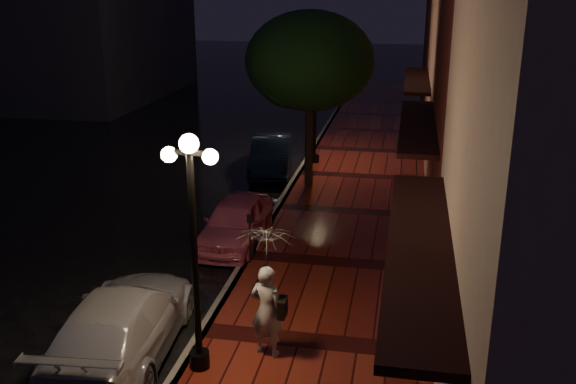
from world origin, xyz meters
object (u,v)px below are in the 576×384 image
Objects in this scene: street_tree at (310,64)px; woman_with_umbrella at (267,273)px; streetlamp_far at (315,99)px; parking_meter at (250,233)px; silver_car at (122,323)px; pink_car at (236,222)px; streetlamp_near at (194,241)px; navy_car at (271,154)px.

woman_with_umbrella is (0.85, -10.32, -2.45)m from street_tree.
streetlamp_far reaches higher than woman_with_umbrella.
streetlamp_far is 1.73× the size of woman_with_umbrella.
parking_meter is (-1.31, 3.92, -0.89)m from woman_with_umbrella.
woman_with_umbrella is 1.99× the size of parking_meter.
pink_car is at bearing -101.17° from silver_car.
silver_car reaches higher than pink_car.
streetlamp_far is 3.44× the size of parking_meter.
parking_meter is (-0.20, 4.59, -1.69)m from streetlamp_near.
parking_meter is (1.40, 4.27, 0.22)m from silver_car.
navy_car is 0.85× the size of silver_car.
streetlamp_near is 1.16× the size of pink_car.
silver_car is 2.95m from woman_with_umbrella.
streetlamp_far is 13.40m from woman_with_umbrella.
silver_car is (-1.60, -13.68, -1.91)m from streetlamp_far.
streetlamp_far is 13.90m from silver_car.
woman_with_umbrella is at bearing 31.26° from streetlamp_near.
woman_with_umbrella is at bearing -85.26° from streetlamp_far.
street_tree reaches higher than woman_with_umbrella.
woman_with_umbrella reaches higher than pink_car.
streetlamp_near is at bearing 163.94° from silver_car.
silver_car is 4.50m from parking_meter.
parking_meter is (-0.46, -6.40, -3.34)m from street_tree.
street_tree is at bearing -85.09° from streetlamp_far.
parking_meter is at bearing -94.10° from street_tree.
street_tree is 4.40m from navy_car.
pink_car is 6.90m from navy_car.
street_tree is at bearing 88.65° from streetlamp_near.
woman_with_umbrella is (1.11, -13.33, -0.80)m from streetlamp_far.
streetlamp_near is at bearing -80.67° from pink_car.
woman_with_umbrella reaches higher than parking_meter.
navy_car is 12.57m from silver_car.
silver_car is at bearing -98.58° from navy_car.
silver_car is at bearing -99.89° from street_tree.
streetlamp_far reaches higher than navy_car.
street_tree is 1.57× the size of pink_car.
pink_car is (-0.95, 6.01, -1.97)m from streetlamp_near.
pink_car is 0.78× the size of silver_car.
streetlamp_far is at bearing 90.00° from streetlamp_near.
parking_meter is at bearing 92.49° from streetlamp_near.
silver_car is (-0.16, -12.57, 0.02)m from navy_car.
parking_meter is at bearing -112.81° from silver_car.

